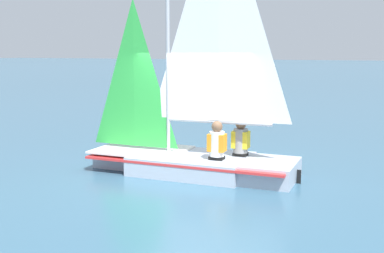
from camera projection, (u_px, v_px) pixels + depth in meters
name	position (u px, v px, depth m)	size (l,w,h in m)	color
ground_plane	(192.00, 173.00, 10.14)	(260.00, 260.00, 0.00)	#38607A
sailboat_main	(194.00, 135.00, 10.00)	(1.78, 4.46, 5.82)	#B2BCCC
sailor_helm	(217.00, 148.00, 9.61)	(0.31, 0.35, 1.16)	black
sailor_crew	(241.00, 145.00, 9.94)	(0.31, 0.35, 1.16)	black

